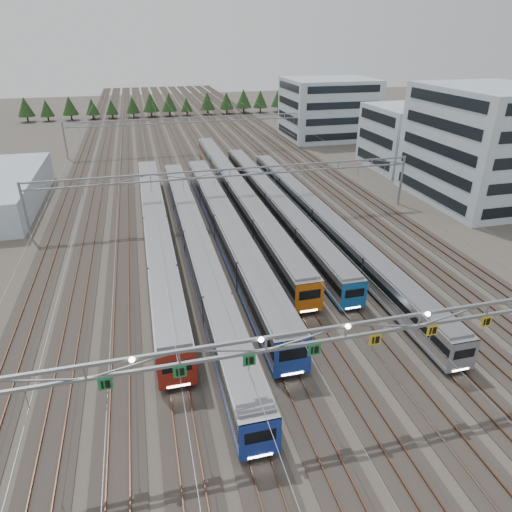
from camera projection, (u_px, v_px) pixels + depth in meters
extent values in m
plane|color=#47423A|center=(337.00, 412.00, 34.04)|extent=(400.00, 400.00, 0.00)
cube|color=#2D2823|center=(186.00, 139.00, 120.95)|extent=(54.00, 260.00, 0.08)
cube|color=brown|center=(85.00, 143.00, 115.28)|extent=(0.08, 260.00, 0.16)
cube|color=brown|center=(278.00, 133.00, 126.53)|extent=(0.08, 260.00, 0.16)
cube|color=brown|center=(183.00, 138.00, 120.74)|extent=(0.08, 260.00, 0.16)
cube|color=brown|center=(189.00, 138.00, 121.06)|extent=(0.08, 260.00, 0.16)
cube|color=black|center=(158.00, 242.00, 60.45)|extent=(2.55, 56.14, 0.39)
cube|color=#A9ACB1|center=(156.00, 229.00, 59.62)|extent=(3.00, 57.29, 3.38)
cube|color=black|center=(156.00, 226.00, 59.45)|extent=(3.06, 57.00, 1.02)
cube|color=maroon|center=(157.00, 239.00, 60.25)|extent=(3.05, 57.00, 0.38)
cube|color=slate|center=(155.00, 216.00, 58.83)|extent=(2.70, 56.14, 0.27)
cube|color=maroon|center=(177.00, 370.00, 34.77)|extent=(3.02, 0.12, 3.38)
cube|color=black|center=(177.00, 366.00, 34.56)|extent=(2.25, 0.10, 1.02)
cube|color=white|center=(179.00, 386.00, 35.37)|extent=(1.80, 0.06, 0.16)
cube|color=black|center=(196.00, 255.00, 57.06)|extent=(2.36, 61.60, 0.36)
cube|color=#A9ACB1|center=(196.00, 242.00, 56.30)|extent=(2.77, 62.86, 3.12)
cube|color=black|center=(195.00, 239.00, 56.13)|extent=(2.83, 62.55, 0.94)
cube|color=#1A339C|center=(196.00, 252.00, 56.88)|extent=(2.82, 62.55, 0.35)
cube|color=slate|center=(195.00, 230.00, 55.57)|extent=(2.50, 61.60, 0.25)
cube|color=#1A339C|center=(260.00, 440.00, 29.02)|extent=(2.79, 0.12, 3.12)
cube|color=black|center=(260.00, 436.00, 28.83)|extent=(2.08, 0.10, 0.94)
cube|color=white|center=(260.00, 456.00, 29.57)|extent=(1.66, 0.06, 0.15)
cube|color=black|center=(226.00, 240.00, 61.12)|extent=(2.61, 54.87, 0.40)
cube|color=#A9ACB1|center=(226.00, 227.00, 60.27)|extent=(3.07, 55.99, 3.46)
cube|color=black|center=(226.00, 224.00, 60.09)|extent=(3.13, 55.71, 1.04)
cube|color=#1D3AA1|center=(226.00, 237.00, 60.91)|extent=(3.12, 55.71, 0.38)
cube|color=slate|center=(226.00, 214.00, 59.46)|extent=(2.77, 54.87, 0.27)
cube|color=#1D3AA1|center=(293.00, 358.00, 35.98)|extent=(3.09, 0.12, 3.46)
cube|color=black|center=(293.00, 354.00, 35.77)|extent=(2.30, 0.10, 1.04)
cube|color=white|center=(292.00, 374.00, 36.59)|extent=(1.84, 0.06, 0.16)
cube|color=black|center=(237.00, 202.00, 74.65)|extent=(2.49, 66.67, 0.38)
cube|color=#A9ACB1|center=(237.00, 191.00, 73.84)|extent=(2.93, 68.03, 3.29)
cube|color=black|center=(236.00, 189.00, 73.67)|extent=(2.99, 67.69, 0.99)
cube|color=#C55F11|center=(237.00, 200.00, 74.45)|extent=(2.98, 67.69, 0.37)
cube|color=slate|center=(236.00, 181.00, 73.07)|extent=(2.63, 66.67, 0.26)
cube|color=#C55F11|center=(309.00, 298.00, 44.31)|extent=(2.95, 0.12, 3.29)
cube|color=black|center=(310.00, 295.00, 44.11)|extent=(2.19, 0.10, 0.99)
cube|color=white|center=(309.00, 311.00, 44.90)|extent=(1.76, 0.06, 0.16)
cube|color=black|center=(273.00, 212.00, 70.46)|extent=(2.28, 55.92, 0.34)
cube|color=#A9ACB1|center=(273.00, 202.00, 69.72)|extent=(2.68, 57.07, 3.02)
cube|color=black|center=(273.00, 200.00, 69.56)|extent=(2.74, 56.78, 0.91)
cube|color=#185EAB|center=(273.00, 210.00, 70.28)|extent=(2.73, 56.78, 0.34)
cube|color=slate|center=(274.00, 192.00, 69.01)|extent=(2.41, 55.92, 0.24)
cube|color=#185EAB|center=(354.00, 296.00, 44.96)|extent=(2.70, 0.12, 3.02)
cube|color=black|center=(355.00, 293.00, 44.77)|extent=(2.01, 0.10, 0.91)
cube|color=white|center=(353.00, 308.00, 45.49)|extent=(1.61, 0.06, 0.14)
cube|color=black|center=(320.00, 229.00, 64.46)|extent=(2.18, 61.17, 0.33)
cube|color=#A9ACB1|center=(320.00, 219.00, 63.76)|extent=(2.56, 62.42, 2.88)
cube|color=black|center=(321.00, 216.00, 63.60)|extent=(2.62, 62.10, 0.87)
cube|color=gray|center=(320.00, 227.00, 64.29)|extent=(2.61, 62.10, 0.32)
cube|color=slate|center=(321.00, 208.00, 63.08)|extent=(2.31, 61.17, 0.23)
cube|color=gray|center=(463.00, 357.00, 36.67)|extent=(2.58, 0.12, 2.88)
cube|color=black|center=(464.00, 354.00, 36.49)|extent=(1.92, 0.10, 0.87)
cube|color=white|center=(460.00, 370.00, 37.17)|extent=(1.54, 0.06, 0.14)
cube|color=gray|center=(346.00, 325.00, 30.59)|extent=(56.00, 0.22, 0.22)
cube|color=gray|center=(345.00, 338.00, 31.03)|extent=(56.00, 0.22, 0.22)
cube|color=#197F39|center=(105.00, 384.00, 27.67)|extent=(0.85, 0.06, 0.85)
cube|color=#197F39|center=(180.00, 372.00, 28.66)|extent=(0.85, 0.06, 0.85)
cube|color=#197F39|center=(249.00, 360.00, 29.66)|extent=(0.85, 0.06, 0.85)
cube|color=#197F39|center=(314.00, 350.00, 30.65)|extent=(0.85, 0.06, 0.85)
cube|color=gold|center=(375.00, 340.00, 31.64)|extent=(0.85, 0.06, 0.85)
cube|color=gold|center=(432.00, 330.00, 32.64)|extent=(0.85, 0.06, 0.85)
cube|color=gold|center=(486.00, 321.00, 33.63)|extent=(0.85, 0.06, 0.85)
cylinder|color=gray|center=(25.00, 211.00, 60.86)|extent=(0.36, 0.36, 8.00)
cylinder|color=gray|center=(401.00, 181.00, 73.23)|extent=(0.36, 0.36, 8.00)
cube|color=gray|center=(230.00, 169.00, 65.36)|extent=(56.00, 0.22, 0.22)
cube|color=gray|center=(230.00, 176.00, 65.81)|extent=(56.00, 0.22, 0.22)
cylinder|color=gray|center=(65.00, 141.00, 99.98)|extent=(0.36, 0.36, 8.00)
cylinder|color=gray|center=(306.00, 129.00, 112.35)|extent=(0.36, 0.36, 8.00)
cube|color=gray|center=(191.00, 118.00, 104.48)|extent=(56.00, 0.22, 0.22)
cube|color=gray|center=(192.00, 122.00, 104.93)|extent=(56.00, 0.22, 0.22)
cube|color=#9FB4BE|center=(486.00, 146.00, 73.39)|extent=(18.00, 22.00, 18.07)
cube|color=#9FB4BE|center=(406.00, 138.00, 92.86)|extent=(14.00, 16.00, 12.29)
cube|color=#9FB4BE|center=(328.00, 109.00, 119.11)|extent=(22.00, 18.00, 14.83)
cube|color=#9FB4BE|center=(6.00, 191.00, 73.35)|extent=(10.00, 30.00, 5.01)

